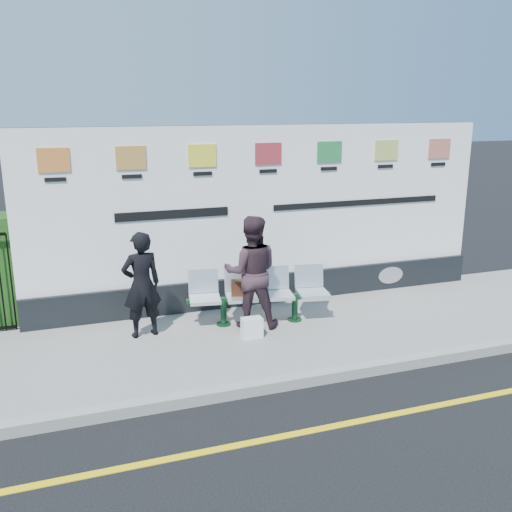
{
  "coord_description": "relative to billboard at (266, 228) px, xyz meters",
  "views": [
    {
      "loc": [
        -2.75,
        -5.01,
        3.46
      ],
      "look_at": [
        -0.06,
        2.77,
        1.25
      ],
      "focal_mm": 40.0,
      "sensor_mm": 36.0,
      "label": 1
    }
  ],
  "objects": [
    {
      "name": "carrier_bag_white",
      "position": [
        -0.75,
        -1.45,
        -1.15
      ],
      "size": [
        0.3,
        0.18,
        0.3
      ],
      "primitive_type": "cube",
      "color": "white",
      "rests_on": "pavement"
    },
    {
      "name": "woman_right",
      "position": [
        -0.61,
        -1.02,
        -0.43
      ],
      "size": [
        0.99,
        0.87,
        1.74
      ],
      "primitive_type": "imported",
      "rotation": [
        0.0,
        0.0,
        2.86
      ],
      "color": "#35222A",
      "rests_on": "pavement"
    },
    {
      "name": "handbag_brown",
      "position": [
        -0.73,
        -0.89,
        -0.71
      ],
      "size": [
        0.34,
        0.22,
        0.25
      ],
      "primitive_type": "cube",
      "rotation": [
        0.0,
        0.0,
        -0.31
      ],
      "color": "black",
      "rests_on": "bench"
    },
    {
      "name": "yellow_line",
      "position": [
        -0.5,
        -3.85,
        -1.42
      ],
      "size": [
        14.0,
        0.1,
        0.01
      ],
      "primitive_type": "cube",
      "color": "yellow",
      "rests_on": "ground"
    },
    {
      "name": "ground",
      "position": [
        -0.5,
        -3.85,
        -1.42
      ],
      "size": [
        80.0,
        80.0,
        0.0
      ],
      "primitive_type": "plane",
      "color": "black"
    },
    {
      "name": "bench",
      "position": [
        -0.45,
        -0.94,
        -1.07
      ],
      "size": [
        2.24,
        0.91,
        0.47
      ],
      "primitive_type": null,
      "rotation": [
        0.0,
        0.0,
        -0.16
      ],
      "color": "silver",
      "rests_on": "pavement"
    },
    {
      "name": "woman_left",
      "position": [
        -2.24,
        -0.86,
        -0.51
      ],
      "size": [
        0.63,
        0.47,
        1.58
      ],
      "primitive_type": "imported",
      "rotation": [
        0.0,
        0.0,
        3.31
      ],
      "color": "black",
      "rests_on": "pavement"
    },
    {
      "name": "kerb",
      "position": [
        -0.5,
        -2.85,
        -1.35
      ],
      "size": [
        14.0,
        0.18,
        0.14
      ],
      "primitive_type": "cube",
      "color": "gray",
      "rests_on": "ground"
    },
    {
      "name": "pavement",
      "position": [
        -0.5,
        -1.35,
        -1.36
      ],
      "size": [
        14.0,
        3.0,
        0.12
      ],
      "primitive_type": "cube",
      "color": "gray",
      "rests_on": "ground"
    },
    {
      "name": "billboard",
      "position": [
        0.0,
        0.0,
        0.0
      ],
      "size": [
        8.0,
        0.3,
        3.0
      ],
      "color": "black",
      "rests_on": "pavement"
    }
  ]
}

